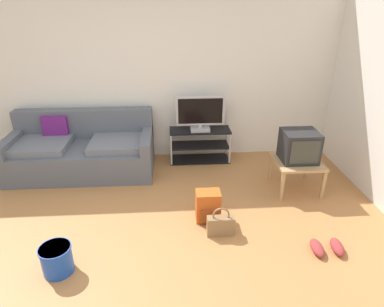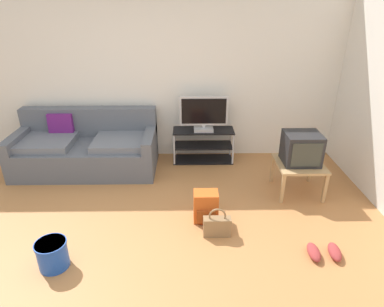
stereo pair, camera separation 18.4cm
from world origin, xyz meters
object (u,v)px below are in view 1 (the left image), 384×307
at_px(couch, 82,151).
at_px(side_table, 297,164).
at_px(tv_stand, 200,145).
at_px(crt_tv, 299,146).
at_px(cleaning_bucket, 57,259).
at_px(backpack, 208,206).
at_px(sneakers_pair, 327,247).
at_px(handbag, 221,225).
at_px(flat_tv, 200,114).

xyz_separation_m(couch, side_table, (2.94, -0.73, 0.05)).
relative_size(couch, tv_stand, 2.19).
bearing_deg(crt_tv, cleaning_bucket, -153.93).
bearing_deg(tv_stand, crt_tv, -38.28).
distance_m(backpack, sneakers_pair, 1.31).
relative_size(side_table, backpack, 1.63).
distance_m(crt_tv, backpack, 1.45).
bearing_deg(side_table, handbag, -142.12).
distance_m(couch, flat_tv, 1.82).
bearing_deg(side_table, crt_tv, 90.00).
xyz_separation_m(couch, backpack, (1.70, -1.33, -0.14)).
bearing_deg(sneakers_pair, crt_tv, 86.08).
bearing_deg(crt_tv, backpack, -153.45).
height_order(couch, cleaning_bucket, couch).
height_order(backpack, cleaning_bucket, backpack).
height_order(couch, sneakers_pair, couch).
bearing_deg(cleaning_bucket, sneakers_pair, 2.14).
distance_m(crt_tv, handbag, 1.52).
relative_size(tv_stand, cleaning_bucket, 3.15).
height_order(crt_tv, handbag, crt_tv).
distance_m(tv_stand, sneakers_pair, 2.45).
bearing_deg(crt_tv, sneakers_pair, -93.92).
distance_m(tv_stand, cleaning_bucket, 2.74).
bearing_deg(couch, tv_stand, 7.42).
height_order(side_table, cleaning_bucket, side_table).
distance_m(tv_stand, backpack, 1.56).
relative_size(couch, backpack, 5.61).
xyz_separation_m(flat_tv, side_table, (1.19, -0.94, -0.41)).
xyz_separation_m(side_table, backpack, (-1.24, -0.60, -0.19)).
bearing_deg(handbag, crt_tv, 38.39).
xyz_separation_m(handbag, cleaning_bucket, (-1.60, -0.44, 0.03)).
xyz_separation_m(backpack, sneakers_pair, (1.15, -0.62, -0.13)).
height_order(side_table, crt_tv, crt_tv).
relative_size(flat_tv, backpack, 1.99).
height_order(side_table, backpack, side_table).
height_order(flat_tv, side_table, flat_tv).
xyz_separation_m(couch, crt_tv, (2.94, -0.72, 0.31)).
bearing_deg(backpack, tv_stand, 87.57).
distance_m(side_table, handbag, 1.45).
relative_size(backpack, sneakers_pair, 1.03).
distance_m(flat_tv, sneakers_pair, 2.53).
bearing_deg(cleaning_bucket, flat_tv, 55.82).
bearing_deg(flat_tv, handbag, -87.93).
bearing_deg(cleaning_bucket, tv_stand, 56.08).
bearing_deg(cleaning_bucket, couch, 96.02).
bearing_deg(crt_tv, side_table, -90.00).
xyz_separation_m(handbag, sneakers_pair, (1.04, -0.34, -0.08)).
relative_size(tv_stand, flat_tv, 1.29).
relative_size(tv_stand, side_table, 1.57).
bearing_deg(sneakers_pair, tv_stand, 117.01).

